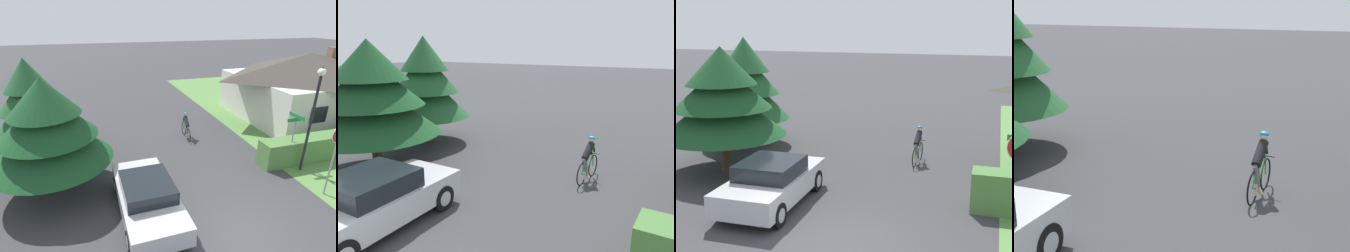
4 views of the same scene
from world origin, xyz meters
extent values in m
cylinder|color=black|center=(-1.84, 3.43, 0.35)|extent=(0.24, 0.70, 0.69)
cylinder|color=#ADADB2|center=(-1.84, 3.43, 0.35)|extent=(0.24, 0.41, 0.40)
torus|color=black|center=(0.79, 7.02, 0.36)|extent=(0.09, 0.76, 0.76)
torus|color=black|center=(0.85, 7.97, 0.36)|extent=(0.09, 0.76, 0.76)
cylinder|color=#338C3F|center=(0.80, 7.26, 0.51)|extent=(0.05, 0.17, 0.55)
cylinder|color=#338C3F|center=(0.83, 7.61, 0.53)|extent=(0.07, 0.60, 0.62)
cylinder|color=#338C3F|center=(0.82, 7.54, 0.80)|extent=(0.08, 0.71, 0.09)
cylinder|color=#338C3F|center=(0.80, 7.17, 0.30)|extent=(0.06, 0.32, 0.16)
cylinder|color=#338C3F|center=(0.79, 7.10, 0.57)|extent=(0.04, 0.20, 0.43)
cylinder|color=#338C3F|center=(0.85, 7.94, 0.60)|extent=(0.04, 0.11, 0.48)
cylinder|color=black|center=(0.84, 7.90, 0.83)|extent=(0.44, 0.05, 0.02)
ellipsoid|color=black|center=(0.80, 7.19, 0.80)|extent=(0.09, 0.20, 0.05)
cylinder|color=slate|center=(0.80, 7.18, 0.63)|extent=(0.12, 0.25, 0.46)
cylinder|color=slate|center=(0.80, 7.34, 0.55)|extent=(0.13, 0.25, 0.61)
cylinder|color=beige|center=(0.81, 7.24, 0.26)|extent=(0.08, 0.08, 0.30)
cylinder|color=beige|center=(0.86, 7.40, 0.17)|extent=(0.17, 0.08, 0.21)
cylinder|color=black|center=(0.82, 7.46, 1.02)|extent=(0.26, 0.67, 0.56)
cylinder|color=black|center=(0.84, 7.67, 1.01)|extent=(0.08, 0.24, 0.35)
cylinder|color=black|center=(0.84, 7.95, 1.01)|extent=(0.08, 0.24, 0.35)
sphere|color=beige|center=(0.83, 7.72, 1.35)|extent=(0.19, 0.19, 0.19)
ellipsoid|color=#267FBF|center=(0.83, 7.72, 1.40)|extent=(0.22, 0.18, 0.12)
camera|label=1|loc=(-4.08, -5.42, 6.48)|focal=28.00mm
camera|label=2|loc=(3.93, -2.55, 4.32)|focal=35.00mm
camera|label=3|loc=(3.60, -10.09, 5.44)|focal=50.00mm
camera|label=4|loc=(2.97, -2.20, 4.26)|focal=50.00mm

